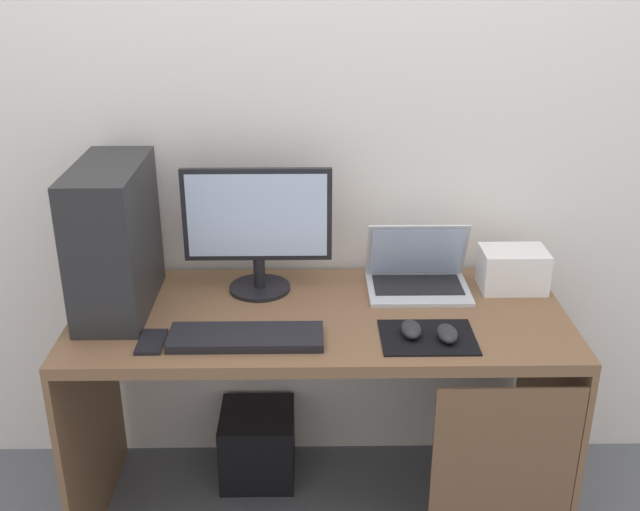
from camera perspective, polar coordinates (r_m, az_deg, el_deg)
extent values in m
plane|color=slate|center=(2.63, 0.00, -18.57)|extent=(8.00, 8.00, 0.00)
cube|color=silver|center=(2.36, -0.13, 12.11)|extent=(4.00, 0.04, 2.60)
cube|color=brown|center=(2.22, 0.00, -4.69)|extent=(1.44, 0.62, 0.03)
cube|color=brown|center=(2.51, -16.86, -12.01)|extent=(0.02, 0.62, 0.70)
cube|color=brown|center=(2.52, 16.73, -11.74)|extent=(0.02, 0.62, 0.70)
cube|color=brown|center=(2.22, 13.70, -15.76)|extent=(0.40, 0.01, 0.56)
cube|color=#232326|center=(2.24, -15.32, 1.27)|extent=(0.19, 0.41, 0.43)
cylinder|color=black|center=(2.36, -4.57, -2.45)|extent=(0.19, 0.19, 0.01)
cylinder|color=black|center=(2.33, -4.61, -1.26)|extent=(0.04, 0.04, 0.10)
cube|color=black|center=(2.25, -4.78, 3.08)|extent=(0.45, 0.02, 0.29)
cube|color=#B2C6EA|center=(2.24, -4.80, 3.00)|extent=(0.42, 0.00, 0.26)
cube|color=#B7BCC6|center=(2.36, 7.43, -2.57)|extent=(0.31, 0.23, 0.01)
cube|color=black|center=(2.37, 7.38, -2.21)|extent=(0.27, 0.15, 0.00)
cube|color=#B7BCC6|center=(2.38, 7.33, 0.42)|extent=(0.31, 0.09, 0.20)
cube|color=#ADC1E5|center=(2.37, 7.35, 0.31)|extent=(0.29, 0.08, 0.17)
cube|color=white|center=(2.41, 14.38, -1.01)|extent=(0.20, 0.14, 0.13)
cube|color=black|center=(2.07, -5.62, -6.17)|extent=(0.42, 0.14, 0.02)
cube|color=black|center=(2.10, 8.15, -6.14)|extent=(0.26, 0.20, 0.00)
ellipsoid|color=#232326|center=(2.09, 6.91, -5.56)|extent=(0.06, 0.10, 0.03)
ellipsoid|color=#232326|center=(2.08, 9.60, -5.84)|extent=(0.06, 0.10, 0.03)
cube|color=black|center=(2.10, -12.64, -6.39)|extent=(0.07, 0.13, 0.01)
cube|color=black|center=(2.70, -4.73, -14.02)|extent=(0.25, 0.25, 0.25)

